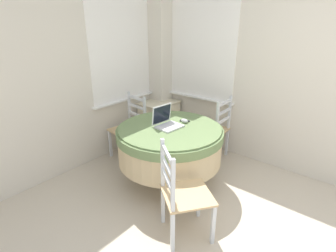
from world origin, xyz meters
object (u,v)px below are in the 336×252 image
object	(u,v)px
laptop	(167,122)
dining_chair_camera_near	(182,194)
dining_chair_near_back_window	(130,128)
computer_mouse	(184,121)
dining_chair_near_right_window	(214,129)
round_dining_table	(170,142)
cell_phone	(185,121)
corner_cabinet	(159,121)

from	to	relation	value
laptop	dining_chair_camera_near	distance (m)	0.98
dining_chair_near_back_window	computer_mouse	bearing A→B (deg)	-85.33
computer_mouse	dining_chair_near_right_window	bearing A→B (deg)	-4.11
laptop	dining_chair_camera_near	bearing A→B (deg)	-131.53
round_dining_table	computer_mouse	bearing A→B (deg)	-10.78
cell_phone	dining_chair_camera_near	xyz separation A→B (m)	(-0.88, -0.62, -0.29)
round_dining_table	dining_chair_camera_near	size ratio (longest dim) A/B	1.36
dining_chair_near_right_window	corner_cabinet	bearing A→B (deg)	90.22
round_dining_table	dining_chair_near_right_window	xyz separation A→B (m)	(0.88, -0.09, -0.10)
cell_phone	dining_chair_near_right_window	size ratio (longest dim) A/B	0.14
cell_phone	corner_cabinet	distance (m)	1.20
computer_mouse	dining_chair_near_back_window	size ratio (longest dim) A/B	0.10
laptop	corner_cabinet	bearing A→B (deg)	45.31
dining_chair_near_back_window	dining_chair_camera_near	size ratio (longest dim) A/B	1.00
corner_cabinet	round_dining_table	bearing A→B (deg)	-133.20
laptop	dining_chair_near_back_window	world-z (taller)	laptop
laptop	round_dining_table	bearing A→B (deg)	-92.36
cell_phone	dining_chair_near_back_window	bearing A→B (deg)	97.40
laptop	cell_phone	world-z (taller)	laptop
dining_chair_near_right_window	corner_cabinet	world-z (taller)	dining_chair_near_right_window
computer_mouse	dining_chair_near_back_window	distance (m)	0.97
dining_chair_camera_near	corner_cabinet	size ratio (longest dim) A/B	1.41
dining_chair_near_right_window	round_dining_table	bearing A→B (deg)	174.13
dining_chair_camera_near	corner_cabinet	world-z (taller)	dining_chair_camera_near
dining_chair_camera_near	round_dining_table	bearing A→B (deg)	46.45
computer_mouse	dining_chair_camera_near	bearing A→B (deg)	-144.55
dining_chair_near_back_window	corner_cabinet	world-z (taller)	dining_chair_near_back_window
cell_phone	dining_chair_near_right_window	xyz separation A→B (m)	(0.61, -0.07, -0.29)
computer_mouse	dining_chair_near_back_window	xyz separation A→B (m)	(-0.07, 0.91, -0.31)
laptop	dining_chair_near_back_window	distance (m)	0.90
round_dining_table	laptop	bearing A→B (deg)	87.64
laptop	computer_mouse	bearing A→B (deg)	-22.24
dining_chair_camera_near	laptop	bearing A→B (deg)	48.47
round_dining_table	laptop	xyz separation A→B (m)	(0.00, 0.05, 0.24)
round_dining_table	cell_phone	world-z (taller)	cell_phone
cell_phone	computer_mouse	bearing A→B (deg)	-148.96
dining_chair_near_back_window	dining_chair_camera_near	bearing A→B (deg)	-116.88
computer_mouse	dining_chair_camera_near	world-z (taller)	dining_chair_camera_near
laptop	dining_chair_near_right_window	bearing A→B (deg)	-9.04
round_dining_table	dining_chair_near_back_window	size ratio (longest dim) A/B	1.36
computer_mouse	dining_chair_near_right_window	xyz separation A→B (m)	(0.65, -0.05, -0.31)
cell_phone	dining_chair_camera_near	size ratio (longest dim) A/B	0.14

